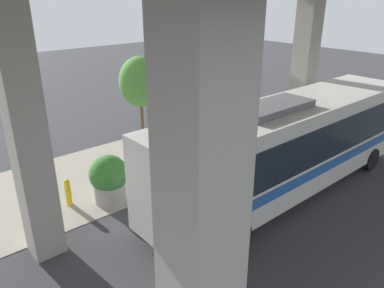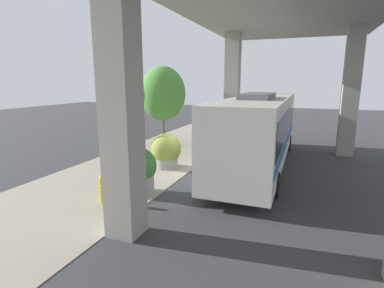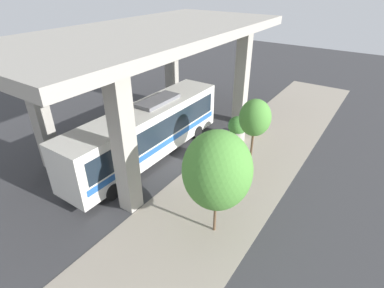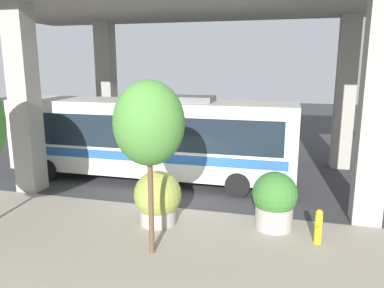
{
  "view_description": "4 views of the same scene",
  "coord_description": "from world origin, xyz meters",
  "px_view_note": "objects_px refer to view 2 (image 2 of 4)",
  "views": [
    {
      "loc": [
        10.51,
        -9.16,
        7.37
      ],
      "look_at": [
        0.3,
        -0.4,
        1.84
      ],
      "focal_mm": 35.0,
      "sensor_mm": 36.0,
      "label": 1
    },
    {
      "loc": [
        5.14,
        -13.28,
        4.37
      ],
      "look_at": [
        -0.72,
        2.15,
        0.91
      ],
      "focal_mm": 28.0,
      "sensor_mm": 36.0,
      "label": 2
    },
    {
      "loc": [
        -9.17,
        14.87,
        10.97
      ],
      "look_at": [
        0.45,
        0.67,
        1.15
      ],
      "focal_mm": 28.0,
      "sensor_mm": 36.0,
      "label": 3
    },
    {
      "loc": [
        -12.27,
        -3.8,
        5.15
      ],
      "look_at": [
        -0.15,
        -0.64,
        2.47
      ],
      "focal_mm": 35.0,
      "sensor_mm": 36.0,
      "label": 4
    }
  ],
  "objects_px": {
    "bus": "(260,127)",
    "fire_hydrant": "(102,189)",
    "street_tree_far": "(126,96)",
    "planter_front": "(166,151)",
    "planter_middle": "(139,171)",
    "street_tree_near": "(163,94)"
  },
  "relations": [
    {
      "from": "planter_front",
      "to": "planter_middle",
      "type": "distance_m",
      "value": 3.74
    },
    {
      "from": "street_tree_far",
      "to": "planter_front",
      "type": "bearing_deg",
      "value": 14.71
    },
    {
      "from": "planter_front",
      "to": "fire_hydrant",
      "type": "bearing_deg",
      "value": -91.95
    },
    {
      "from": "planter_front",
      "to": "street_tree_far",
      "type": "height_order",
      "value": "street_tree_far"
    },
    {
      "from": "planter_front",
      "to": "street_tree_far",
      "type": "bearing_deg",
      "value": -165.29
    },
    {
      "from": "planter_front",
      "to": "street_tree_far",
      "type": "xyz_separation_m",
      "value": [
        -1.92,
        -0.5,
        2.77
      ]
    },
    {
      "from": "planter_front",
      "to": "street_tree_near",
      "type": "height_order",
      "value": "street_tree_near"
    },
    {
      "from": "bus",
      "to": "planter_front",
      "type": "distance_m",
      "value": 4.97
    },
    {
      "from": "fire_hydrant",
      "to": "street_tree_far",
      "type": "xyz_separation_m",
      "value": [
        -1.75,
        4.49,
        3.11
      ]
    },
    {
      "from": "bus",
      "to": "planter_front",
      "type": "xyz_separation_m",
      "value": [
        -4.41,
        -1.94,
        -1.2
      ]
    },
    {
      "from": "planter_front",
      "to": "planter_middle",
      "type": "height_order",
      "value": "planter_middle"
    },
    {
      "from": "planter_front",
      "to": "planter_middle",
      "type": "xyz_separation_m",
      "value": [
        0.59,
        -3.69,
        0.07
      ]
    },
    {
      "from": "planter_front",
      "to": "planter_middle",
      "type": "relative_size",
      "value": 0.96
    },
    {
      "from": "bus",
      "to": "fire_hydrant",
      "type": "xyz_separation_m",
      "value": [
        -4.58,
        -6.93,
        -1.54
      ]
    },
    {
      "from": "fire_hydrant",
      "to": "street_tree_far",
      "type": "height_order",
      "value": "street_tree_far"
    },
    {
      "from": "fire_hydrant",
      "to": "street_tree_near",
      "type": "relative_size",
      "value": 0.2
    },
    {
      "from": "street_tree_near",
      "to": "street_tree_far",
      "type": "distance_m",
      "value": 5.8
    },
    {
      "from": "planter_middle",
      "to": "street_tree_far",
      "type": "height_order",
      "value": "street_tree_far"
    },
    {
      "from": "street_tree_far",
      "to": "bus",
      "type": "bearing_deg",
      "value": 21.09
    },
    {
      "from": "fire_hydrant",
      "to": "planter_front",
      "type": "relative_size",
      "value": 0.59
    },
    {
      "from": "street_tree_near",
      "to": "bus",
      "type": "bearing_deg",
      "value": -24.92
    },
    {
      "from": "street_tree_near",
      "to": "street_tree_far",
      "type": "bearing_deg",
      "value": -82.3
    }
  ]
}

